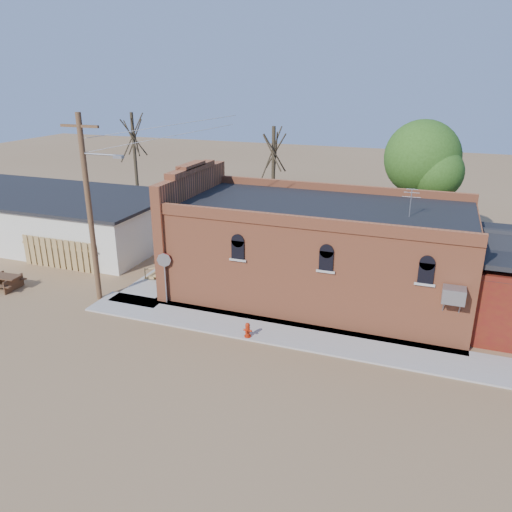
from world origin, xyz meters
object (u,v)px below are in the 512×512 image
(stop_sign, at_px, (164,265))
(trash_barrel, at_px, (167,285))
(utility_pole, at_px, (90,206))
(picnic_table, at_px, (4,280))
(brick_bar, at_px, (314,250))
(fire_hydrant, at_px, (248,330))

(stop_sign, bearing_deg, trash_barrel, 125.41)
(utility_pole, bearing_deg, trash_barrel, 30.62)
(utility_pole, bearing_deg, picnic_table, -172.69)
(brick_bar, relative_size, stop_sign, 6.39)
(brick_bar, xyz_separation_m, stop_sign, (-6.36, -3.69, -0.29))
(brick_bar, height_order, utility_pole, utility_pole)
(trash_barrel, distance_m, picnic_table, 8.64)
(fire_hydrant, distance_m, stop_sign, 5.49)
(utility_pole, relative_size, stop_sign, 3.51)
(stop_sign, bearing_deg, utility_pole, -162.91)
(fire_hydrant, xyz_separation_m, trash_barrel, (-5.50, 2.89, 0.06))
(fire_hydrant, bearing_deg, trash_barrel, 156.63)
(utility_pole, xyz_separation_m, trash_barrel, (2.84, 1.68, -4.31))
(brick_bar, distance_m, fire_hydrant, 6.00)
(stop_sign, distance_m, picnic_table, 9.12)
(stop_sign, bearing_deg, fire_hydrant, -12.97)
(brick_bar, bearing_deg, utility_pole, -156.31)
(utility_pole, height_order, picnic_table, utility_pole)
(fire_hydrant, xyz_separation_m, stop_sign, (-4.92, 1.80, 1.65))
(brick_bar, height_order, trash_barrel, brick_bar)
(trash_barrel, bearing_deg, fire_hydrant, -27.68)
(brick_bar, bearing_deg, stop_sign, -149.85)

